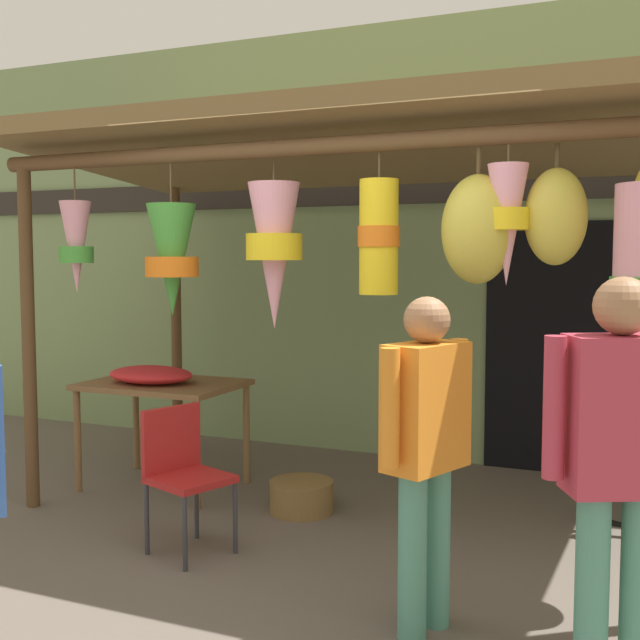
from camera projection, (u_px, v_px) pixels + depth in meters
ground_plane at (320, 549)px, 4.63m from camera, size 30.00×30.00×0.00m
shop_facade at (433, 243)px, 6.69m from camera, size 10.75×0.29×3.69m
market_stall_canopy at (382, 179)px, 4.96m from camera, size 4.78×2.29×2.61m
display_table at (163, 394)px, 5.84m from camera, size 1.12×0.80×0.79m
flower_heap_on_table at (152, 375)px, 5.77m from camera, size 0.66×0.46×0.13m
folding_chair at (182, 466)px, 4.58m from camera, size 0.51×0.51×0.84m
wicker_basket_by_table at (302, 496)px, 5.31m from camera, size 0.43×0.43×0.21m
vendor_in_orange at (426, 438)px, 3.55m from camera, size 0.35×0.56×1.54m
customer_foreground at (619, 453)px, 3.01m from camera, size 0.54×0.37×1.64m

